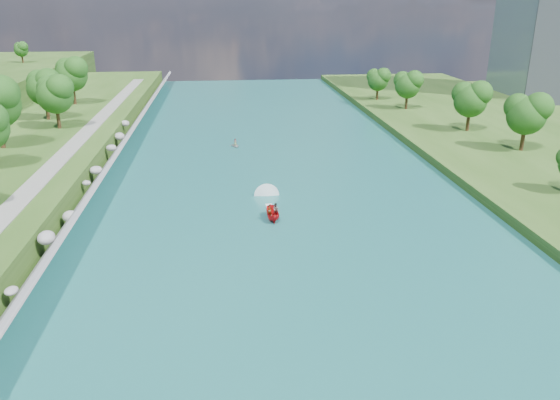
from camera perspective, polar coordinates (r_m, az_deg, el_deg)
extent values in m
plane|color=#2D5119|center=(59.02, 1.87, -6.47)|extent=(260.00, 260.00, 0.00)
cube|color=#185D59|center=(77.25, -0.15, 0.21)|extent=(55.00, 240.00, 0.10)
cube|color=slate|center=(78.49, -19.28, 0.71)|extent=(3.54, 236.00, 4.05)
ellipsoid|color=gray|center=(54.27, -26.27, -8.51)|extent=(1.16, 1.44, 0.65)
ellipsoid|color=gray|center=(62.72, -23.23, -3.64)|extent=(1.78, 2.24, 1.39)
ellipsoid|color=gray|center=(70.46, -21.06, -1.62)|extent=(1.85, 1.65, 1.47)
ellipsoid|color=gray|center=(80.90, -19.58, 1.69)|extent=(1.17, 1.11, 0.70)
ellipsoid|color=gray|center=(85.96, -18.69, 2.98)|extent=(1.84, 2.02, 1.18)
ellipsoid|color=gray|center=(97.12, -17.22, 5.23)|extent=(1.71, 1.39, 1.12)
ellipsoid|color=gray|center=(106.39, -16.44, 6.41)|extent=(1.87, 2.14, 1.39)
ellipsoid|color=gray|center=(114.79, -15.89, 7.71)|extent=(1.73, 1.70, 1.19)
cube|color=gray|center=(79.78, -24.07, 1.71)|extent=(3.00, 200.00, 0.10)
ellipsoid|color=#1A4913|center=(111.39, -22.43, 9.92)|extent=(7.10, 7.10, 11.83)
ellipsoid|color=#1A4913|center=(120.75, -23.41, 10.51)|extent=(7.17, 7.17, 11.95)
ellipsoid|color=#1A4913|center=(136.60, -20.94, 11.95)|extent=(7.63, 7.63, 12.72)
ellipsoid|color=#1A4913|center=(104.15, 24.33, 7.92)|extent=(7.14, 7.14, 11.91)
ellipsoid|color=#1A4913|center=(116.33, 19.27, 9.66)|extent=(7.03, 7.03, 11.71)
ellipsoid|color=#1A4913|center=(136.58, 13.19, 11.46)|extent=(6.45, 6.45, 10.75)
ellipsoid|color=#1A4913|center=(148.20, 10.20, 12.11)|extent=(5.80, 5.80, 9.66)
ellipsoid|color=#1A4913|center=(180.90, -25.42, 13.94)|extent=(4.22, 4.22, 7.03)
imported|color=red|center=(69.46, -0.80, -1.42)|extent=(1.68, 4.07, 1.55)
imported|color=#66605B|center=(68.90, -1.10, -1.22)|extent=(0.72, 0.57, 1.73)
imported|color=#66605B|center=(69.83, -0.43, -0.96)|extent=(0.83, 0.68, 1.62)
cube|color=white|center=(72.51, -1.02, -1.10)|extent=(0.90, 5.00, 0.06)
imported|color=#96999E|center=(104.78, -4.69, 5.72)|extent=(2.43, 2.91, 0.52)
imported|color=#66605B|center=(104.63, -4.70, 6.06)|extent=(0.67, 0.48, 1.27)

